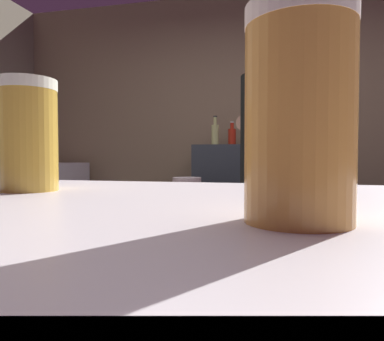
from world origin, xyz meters
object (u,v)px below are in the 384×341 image
at_px(bottle_hot_sauce, 255,135).
at_px(bottle_olive_oil, 215,134).
at_px(mini_fridge, 52,213).
at_px(pint_glass_far, 299,116).
at_px(pint_glass_near, 28,135).
at_px(bartender, 276,179).
at_px(bottle_soy, 232,136).
at_px(mixing_bowl, 187,181).
at_px(chefs_knife, 327,189).
at_px(bottle_vinegar, 279,134).

distance_m(bottle_hot_sauce, bottle_olive_oil, 0.39).
bearing_deg(mini_fridge, pint_glass_far, -52.61).
bearing_deg(bottle_hot_sauce, pint_glass_near, -92.65).
distance_m(bartender, bottle_soy, 1.70).
distance_m(mixing_bowl, bottle_hot_sauce, 1.28).
relative_size(pint_glass_near, pint_glass_far, 1.01).
distance_m(pint_glass_far, bottle_soy, 3.11).
bearing_deg(bottle_olive_oil, mini_fridge, -177.25).
distance_m(chefs_knife, bottle_olive_oil, 1.44).
relative_size(pint_glass_far, bottle_olive_oil, 0.55).
height_order(chefs_knife, bottle_hot_sauce, bottle_hot_sauce).
relative_size(pint_glass_far, bottle_vinegar, 0.57).
bearing_deg(pint_glass_near, mixing_bowl, 97.32).
height_order(bottle_vinegar, bottle_olive_oil, bottle_olive_oil).
bearing_deg(bottle_hot_sauce, bartender, -83.60).
height_order(mixing_bowl, bottle_vinegar, bottle_vinegar).
height_order(bartender, bottle_olive_oil, bartender).
distance_m(chefs_knife, bottle_hot_sauce, 1.41).
relative_size(mixing_bowl, bottle_olive_oil, 0.71).
bearing_deg(bottle_hot_sauce, bottle_soy, -166.09).
bearing_deg(mini_fridge, bottle_olive_oil, 2.75).
bearing_deg(chefs_knife, bottle_olive_oil, 137.35).
bearing_deg(pint_glass_far, mixing_bowl, 106.09).
bearing_deg(bottle_hot_sauce, pint_glass_far, -86.40).
bearing_deg(bartender, bottle_vinegar, 17.65).
relative_size(chefs_knife, bottle_hot_sauce, 0.99).
xyz_separation_m(bartender, bottle_olive_oil, (-0.54, 1.52, 0.32)).
height_order(bottle_vinegar, bottle_soy, bottle_vinegar).
bearing_deg(bottle_olive_oil, mixing_bowl, -90.99).
relative_size(mini_fridge, pint_glass_near, 6.89).
xyz_separation_m(bartender, mixing_bowl, (-0.56, 0.51, -0.05)).
height_order(bottle_vinegar, bottle_hot_sauce, bottle_vinegar).
bearing_deg(bottle_hot_sauce, bottle_vinegar, 1.08).
height_order(pint_glass_near, bottle_vinegar, bottle_vinegar).
distance_m(chefs_knife, pint_glass_far, 1.89).
relative_size(pint_glass_near, bottle_vinegar, 0.58).
bearing_deg(mixing_bowl, mini_fridge, 150.51).
bearing_deg(bottle_soy, mixing_bowl, -98.20).
height_order(pint_glass_far, bottle_hot_sauce, bottle_hot_sauce).
bearing_deg(bottle_olive_oil, bottle_vinegar, 15.64).
relative_size(mixing_bowl, bottle_soy, 0.85).
height_order(pint_glass_far, bottle_soy, bottle_soy).
distance_m(mini_fridge, pint_glass_near, 3.38).
bearing_deg(mixing_bowl, chefs_knife, -7.06).
relative_size(mini_fridge, chefs_knife, 4.24).
relative_size(pint_glass_far, bottle_hot_sauce, 0.60).
relative_size(chefs_knife, bottle_vinegar, 0.94).
height_order(mini_fridge, bottle_hot_sauce, bottle_hot_sauce).
bearing_deg(bottle_hot_sauce, chefs_knife, -69.69).
relative_size(pint_glass_far, bottle_soy, 0.66).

